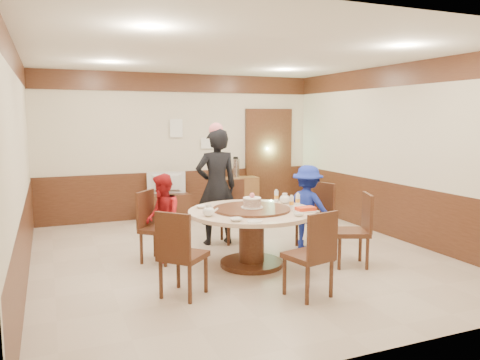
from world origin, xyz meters
name	(u,v)px	position (x,y,z in m)	size (l,w,h in m)	color
room	(239,181)	(0.01, 0.01, 1.08)	(6.00, 6.04, 2.84)	beige
banquet_table	(252,226)	(0.00, -0.47, 0.53)	(1.66, 1.66, 0.78)	#462516
chair_0	(315,227)	(1.27, 0.03, 0.30)	(0.55, 0.54, 0.97)	#462516
chair_1	(235,223)	(0.26, 0.75, 0.30)	(0.47, 0.48, 0.97)	#462516
chair_2	(158,240)	(-1.11, 0.18, 0.30)	(0.62, 0.62, 0.97)	#462516
chair_3	(183,269)	(-1.14, -1.17, 0.30)	(0.62, 0.62, 0.97)	#462516
chair_4	(309,270)	(0.14, -1.71, 0.30)	(0.53, 0.54, 0.97)	#462516
chair_5	(352,243)	(1.24, -0.97, 0.30)	(0.58, 0.58, 0.97)	#462516
person_standing	(216,187)	(-0.06, 0.75, 0.90)	(0.65, 0.43, 1.79)	black
person_red	(163,218)	(-1.04, 0.19, 0.60)	(0.58, 0.46, 1.20)	#AE171B
person_blue	(308,208)	(1.08, -0.08, 0.63)	(0.82, 0.47, 1.26)	#182999
birthday_cake	(252,202)	(0.01, -0.45, 0.85)	(0.29, 0.29, 0.20)	white
teapot_left	(208,212)	(-0.65, -0.62, 0.81)	(0.17, 0.15, 0.13)	white
teapot_right	(285,199)	(0.63, -0.20, 0.81)	(0.17, 0.15, 0.13)	white
bowl_0	(202,207)	(-0.57, -0.08, 0.77)	(0.15, 0.15, 0.04)	white
bowl_1	(299,215)	(0.38, -1.03, 0.77)	(0.13, 0.13, 0.04)	white
bowl_2	(236,220)	(-0.44, -1.00, 0.77)	(0.15, 0.15, 0.04)	white
bowl_3	(301,207)	(0.64, -0.63, 0.77)	(0.13, 0.13, 0.04)	white
saucer_near	(254,221)	(-0.25, -1.12, 0.76)	(0.18, 0.18, 0.01)	white
saucer_far	(266,201)	(0.45, 0.03, 0.76)	(0.18, 0.18, 0.01)	white
shrimp_platter	(306,210)	(0.60, -0.83, 0.78)	(0.30, 0.20, 0.06)	white
bottle_0	(292,202)	(0.55, -0.55, 0.83)	(0.06, 0.06, 0.16)	white
bottle_1	(298,200)	(0.72, -0.41, 0.83)	(0.06, 0.06, 0.16)	white
bottle_2	(276,196)	(0.58, -0.04, 0.83)	(0.06, 0.06, 0.16)	white
tv_stand	(167,207)	(-0.37, 2.75, 0.25)	(0.85, 0.45, 0.50)	#462516
television	(166,183)	(-0.37, 2.75, 0.71)	(0.73, 0.10, 0.42)	gray
side_cabinet	(238,195)	(1.12, 2.78, 0.38)	(0.80, 0.40, 0.75)	brown
thermos	(236,168)	(1.08, 2.78, 0.94)	(0.15, 0.15, 0.38)	silver
notice_left	(176,128)	(-0.10, 2.96, 1.75)	(0.25, 0.00, 0.35)	white
notice_right	(208,143)	(0.55, 2.96, 1.45)	(0.30, 0.00, 0.22)	white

